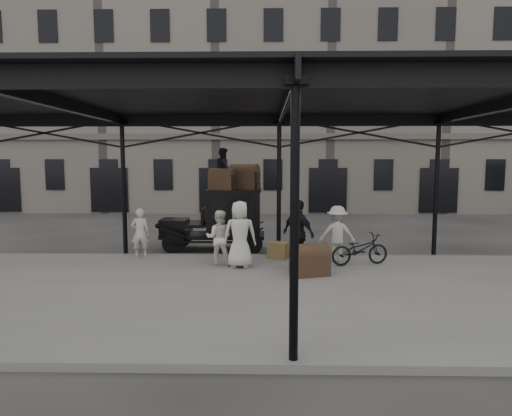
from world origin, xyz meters
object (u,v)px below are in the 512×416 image
at_px(taxi, 225,217).
at_px(bicycle, 360,249).
at_px(porter_official, 298,234).
at_px(steamer_trunk_platform, 310,262).
at_px(steamer_trunk_roof_near, 222,181).
at_px(porter_left, 140,233).

relative_size(taxi, bicycle, 2.09).
height_order(porter_official, steamer_trunk_platform, porter_official).
distance_m(steamer_trunk_roof_near, steamer_trunk_platform, 4.95).
bearing_deg(porter_left, taxi, -154.52).
xyz_separation_m(porter_official, bicycle, (1.81, 0.34, -0.51)).
bearing_deg(porter_official, steamer_trunk_platform, 153.68).
distance_m(porter_official, bicycle, 1.91).
xyz_separation_m(steamer_trunk_roof_near, steamer_trunk_platform, (2.67, -3.66, -1.98)).
height_order(porter_left, porter_official, porter_official).
relative_size(porter_left, steamer_trunk_platform, 1.60).
distance_m(taxi, porter_official, 3.84).
bearing_deg(bicycle, porter_left, 67.43).
height_order(porter_left, bicycle, porter_left).
xyz_separation_m(taxi, porter_left, (-2.52, -1.77, -0.28)).
distance_m(taxi, steamer_trunk_platform, 4.74).
distance_m(porter_official, steamer_trunk_platform, 1.10).
distance_m(taxi, bicycle, 4.99).
bearing_deg(porter_official, steamer_trunk_roof_near, -0.91).
distance_m(porter_left, bicycle, 6.75).
height_order(taxi, steamer_trunk_roof_near, steamer_trunk_roof_near).
height_order(porter_left, steamer_trunk_platform, porter_left).
relative_size(steamer_trunk_roof_near, steamer_trunk_platform, 0.87).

